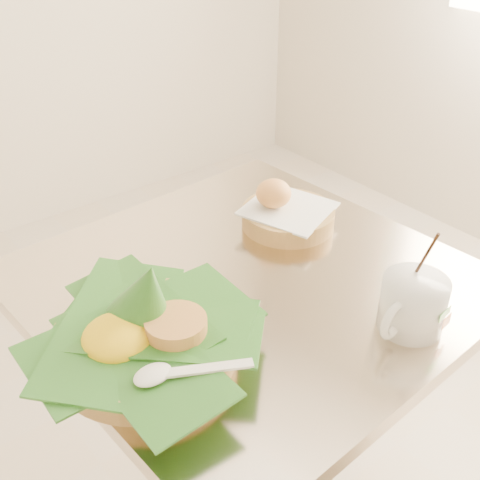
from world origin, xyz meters
TOP-DOWN VIEW (x-y plane):
  - cafe_table at (0.18, 0.06)m, footprint 0.74×0.74m
  - rice_basket at (-0.06, -0.00)m, footprint 0.33×0.33m
  - bread_basket at (0.36, 0.15)m, footprint 0.20×0.20m
  - coffee_mug at (0.30, -0.20)m, footprint 0.14×0.10m

SIDE VIEW (x-z plane):
  - cafe_table at x=0.18m, z-range 0.15..0.90m
  - bread_basket at x=0.36m, z-range 0.73..0.82m
  - rice_basket at x=-0.06m, z-range 0.71..0.88m
  - coffee_mug at x=0.30m, z-range 0.71..0.88m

